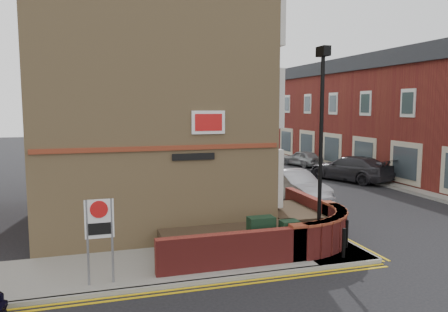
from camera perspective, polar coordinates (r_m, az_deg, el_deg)
ground at (r=12.72m, az=8.36°, el=-14.96°), size 120.00×120.00×0.00m
pavement_corner at (r=13.12m, az=-9.03°, el=-14.00°), size 13.00×3.00×0.12m
pavement_main at (r=27.99m, az=-1.88°, el=-2.85°), size 2.00×32.00×0.12m
pavement_far at (r=30.15m, az=20.36°, el=-2.58°), size 4.00×40.00×0.12m
kerb_side at (r=11.74m, az=-8.00°, el=-16.52°), size 13.00×0.15×0.12m
kerb_main_near at (r=28.26m, az=0.08°, el=-2.76°), size 0.15×32.00×0.12m
kerb_main_far at (r=29.00m, az=17.21°, el=-2.81°), size 0.15×40.00×0.12m
yellow_lines_side at (r=11.53m, az=-7.79°, el=-17.25°), size 13.00×0.28×0.01m
yellow_lines_main at (r=28.34m, az=0.57°, el=-2.84°), size 0.28×32.00×0.01m
corner_building at (r=18.88m, az=-10.10°, el=11.27°), size 8.95×10.40×13.60m
garden_wall at (r=14.88m, az=4.19°, el=-11.66°), size 6.80×6.00×1.20m
lamppost at (r=13.70m, az=12.53°, el=0.94°), size 0.25×0.50×6.30m
utility_cabinet_large at (r=13.49m, az=4.85°, el=-10.39°), size 0.80×0.45×1.20m
utility_cabinet_small at (r=13.55m, az=8.53°, el=-10.59°), size 0.55×0.40×1.10m
bollard_near at (r=13.77m, az=15.37°, el=-10.90°), size 0.11×0.11×0.90m
bollard_far at (r=14.73m, az=15.70°, el=-9.76°), size 0.11×0.11×0.90m
zone_sign at (r=11.58m, az=-15.95°, el=-8.74°), size 0.72×0.07×2.20m
far_terrace at (r=33.92m, az=18.58°, el=5.22°), size 5.40×30.40×8.00m
far_terrace_cream at (r=52.48m, az=5.17°, el=5.92°), size 5.40×12.40×8.00m
tree_near at (r=25.72m, az=-0.79°, el=6.71°), size 3.64×3.65×6.70m
tree_mid at (r=33.49m, az=-4.60°, el=7.51°), size 4.03×4.03×7.42m
tree_far at (r=41.34m, az=-6.95°, el=6.92°), size 3.81×3.81×7.00m
traffic_light_assembly at (r=36.51m, az=-4.93°, el=3.64°), size 0.20×0.16×4.20m
silver_car_near at (r=21.76m, az=9.11°, el=-3.84°), size 2.14×4.68×1.49m
red_car_main at (r=32.49m, az=1.00°, el=-0.47°), size 3.14×5.07×1.31m
grey_car_far at (r=28.20m, az=16.13°, el=-1.56°), size 4.09×5.81×1.56m
silver_car_far at (r=34.27m, az=10.20°, el=-0.27°), size 2.25×3.85×1.23m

